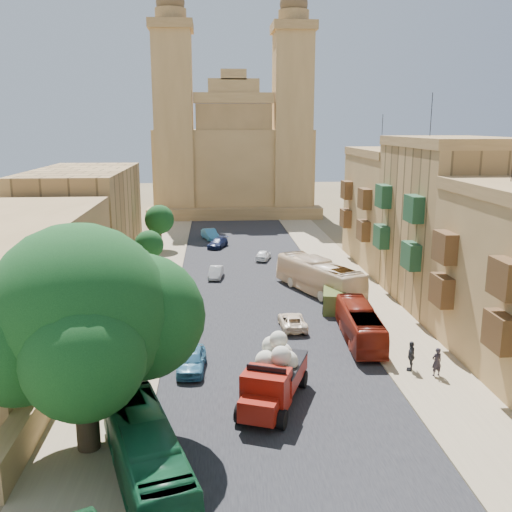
{
  "coord_description": "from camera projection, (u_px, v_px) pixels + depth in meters",
  "views": [
    {
      "loc": [
        -3.55,
        -20.48,
        14.71
      ],
      "look_at": [
        0.0,
        26.0,
        4.0
      ],
      "focal_mm": 40.0,
      "sensor_mm": 36.0,
      "label": 1
    }
  ],
  "objects": [
    {
      "name": "sidewalk_east",
      "position": [
        354.0,
        286.0,
        53.32
      ],
      "size": [
        5.0,
        140.0,
        0.01
      ],
      "primitive_type": "cube",
      "color": "#968262",
      "rests_on": "ground"
    },
    {
      "name": "kerb_west",
      "position": [
        176.0,
        289.0,
        52.08
      ],
      "size": [
        0.25,
        140.0,
        0.12
      ],
      "primitive_type": "cube",
      "color": "#968262",
      "rests_on": "ground"
    },
    {
      "name": "pedestrian_c",
      "position": [
        411.0,
        356.0,
        34.84
      ],
      "size": [
        0.87,
        1.2,
        1.89
      ],
      "primitive_type": "imported",
      "rotation": [
        0.0,
        0.0,
        4.3
      ],
      "color": "#35353A",
      "rests_on": "ground"
    },
    {
      "name": "car_white_b",
      "position": [
        263.0,
        255.0,
        63.68
      ],
      "size": [
        2.22,
        3.55,
        1.13
      ],
      "primitive_type": "imported",
      "rotation": [
        0.0,
        0.0,
        2.85
      ],
      "color": "white",
      "rests_on": "ground"
    },
    {
      "name": "car_dkblue",
      "position": [
        218.0,
        243.0,
        70.08
      ],
      "size": [
        2.97,
        4.29,
        1.15
      ],
      "primitive_type": "imported",
      "rotation": [
        0.0,
        0.0,
        -0.38
      ],
      "color": "#131C40",
      "rests_on": "ground"
    },
    {
      "name": "sidewalk_west",
      "position": [
        149.0,
        291.0,
        51.91
      ],
      "size": [
        5.0,
        140.0,
        0.01
      ],
      "primitive_type": "cube",
      "color": "#968262",
      "rests_on": "ground"
    },
    {
      "name": "car_cream",
      "position": [
        292.0,
        321.0,
        42.21
      ],
      "size": [
        1.9,
        4.01,
        1.11
      ],
      "primitive_type": "imported",
      "rotation": [
        0.0,
        0.0,
        3.16
      ],
      "color": "#FFE6C5",
      "rests_on": "ground"
    },
    {
      "name": "street_tree_c",
      "position": [
        149.0,
        245.0,
        57.03
      ],
      "size": [
        2.93,
        2.93,
        4.5
      ],
      "color": "#362A1B",
      "rests_on": "ground"
    },
    {
      "name": "street_tree_a",
      "position": [
        106.0,
        327.0,
        33.7
      ],
      "size": [
        2.98,
        2.98,
        4.57
      ],
      "color": "#362A1B",
      "rests_on": "ground"
    },
    {
      "name": "pedestrian_a",
      "position": [
        437.0,
        362.0,
        34.08
      ],
      "size": [
        0.73,
        0.55,
        1.79
      ],
      "primitive_type": "imported",
      "rotation": [
        0.0,
        0.0,
        3.35
      ],
      "color": "#252027",
      "rests_on": "ground"
    },
    {
      "name": "ficus_tree",
      "position": [
        82.0,
        320.0,
        25.25
      ],
      "size": [
        10.63,
        9.78,
        10.63
      ],
      "color": "#362A1B",
      "rests_on": "ground"
    },
    {
      "name": "bus_cream_east",
      "position": [
        319.0,
        277.0,
        50.73
      ],
      "size": [
        6.69,
        11.06,
        3.05
      ],
      "primitive_type": "imported",
      "rotation": [
        0.0,
        0.0,
        3.55
      ],
      "color": "beige",
      "rests_on": "ground"
    },
    {
      "name": "car_blue_b",
      "position": [
        210.0,
        234.0,
        75.05
      ],
      "size": [
        2.56,
        4.46,
        1.39
      ],
      "primitive_type": "imported",
      "rotation": [
        0.0,
        0.0,
        0.27
      ],
      "color": "#4297C6",
      "rests_on": "ground"
    },
    {
      "name": "kerb_east",
      "position": [
        327.0,
        286.0,
        53.12
      ],
      "size": [
        0.25,
        140.0,
        0.12
      ],
      "primitive_type": "cube",
      "color": "#968262",
      "rests_on": "ground"
    },
    {
      "name": "ground",
      "position": [
        304.0,
        491.0,
        23.46
      ],
      "size": [
        260.0,
        260.0,
        0.0
      ],
      "primitive_type": "plane",
      "color": "brown"
    },
    {
      "name": "street_tree_d",
      "position": [
        159.0,
        220.0,
        68.55
      ],
      "size": [
        3.52,
        3.52,
        5.41
      ],
      "color": "#362A1B",
      "rests_on": "ground"
    },
    {
      "name": "west_wall",
      "position": [
        92.0,
        318.0,
        41.77
      ],
      "size": [
        1.0,
        40.0,
        1.8
      ],
      "primitive_type": "cube",
      "color": "#A17B48",
      "rests_on": "ground"
    },
    {
      "name": "west_building_mid",
      "position": [
        84.0,
        214.0,
        63.76
      ],
      "size": [
        10.0,
        22.0,
        10.0
      ],
      "primitive_type": "cube",
      "color": "#AB834E",
      "rests_on": "ground"
    },
    {
      "name": "townhouse_d",
      "position": [
        395.0,
        207.0,
        61.16
      ],
      "size": [
        9.0,
        14.0,
        15.9
      ],
      "color": "#A17B48",
      "rests_on": "ground"
    },
    {
      "name": "street_tree_b",
      "position": [
        132.0,
        268.0,
        45.22
      ],
      "size": [
        3.55,
        3.55,
        5.46
      ],
      "color": "#362A1B",
      "rests_on": "ground"
    },
    {
      "name": "car_white_a",
      "position": [
        216.0,
        272.0,
        56.15
      ],
      "size": [
        1.64,
        3.56,
        1.13
      ],
      "primitive_type": "imported",
      "rotation": [
        0.0,
        0.0,
        -0.13
      ],
      "color": "#BCBCBC",
      "rests_on": "ground"
    },
    {
      "name": "townhouse_c",
      "position": [
        448.0,
        221.0,
        47.39
      ],
      "size": [
        9.0,
        14.0,
        17.4
      ],
      "color": "#AB834E",
      "rests_on": "ground"
    },
    {
      "name": "church",
      "position": [
        233.0,
        156.0,
        97.72
      ],
      "size": [
        28.0,
        22.5,
        36.3
      ],
      "color": "#A17B48",
      "rests_on": "ground"
    },
    {
      "name": "red_truck",
      "position": [
        273.0,
        375.0,
        30.5
      ],
      "size": [
        4.54,
        6.86,
        3.8
      ],
      "color": "maroon",
      "rests_on": "ground"
    },
    {
      "name": "car_blue_a",
      "position": [
        192.0,
        360.0,
        34.85
      ],
      "size": [
        1.88,
        4.15,
        1.38
      ],
      "primitive_type": "imported",
      "rotation": [
        0.0,
        0.0,
        -0.06
      ],
      "color": "teal",
      "rests_on": "ground"
    },
    {
      "name": "bus_green_north",
      "position": [
        146.0,
        455.0,
        23.64
      ],
      "size": [
        5.11,
        10.09,
        2.74
      ],
      "primitive_type": "imported",
      "rotation": [
        0.0,
        0.0,
        0.3
      ],
      "color": "#175B34",
      "rests_on": "ground"
    },
    {
      "name": "bus_red_east",
      "position": [
        360.0,
        325.0,
        39.53
      ],
      "size": [
        2.57,
        8.84,
        2.43
      ],
      "primitive_type": "imported",
      "rotation": [
        0.0,
        0.0,
        3.08
      ],
      "color": "maroon",
      "rests_on": "ground"
    },
    {
      "name": "olive_pickup",
      "position": [
        334.0,
        300.0,
        46.51
      ],
      "size": [
        2.56,
        4.35,
        1.68
      ],
      "color": "#4C5B22",
      "rests_on": "ground"
    },
    {
      "name": "road_surface",
      "position": [
        253.0,
        288.0,
        52.61
      ],
      "size": [
        14.0,
        140.0,
        0.01
      ],
      "primitive_type": "cube",
      "color": "black",
      "rests_on": "ground"
    },
    {
      "name": "west_building_low",
      "position": [
        1.0,
        284.0,
        38.68
      ],
      "size": [
        10.0,
        28.0,
        8.4
      ],
      "primitive_type": "cube",
      "color": "olive",
      "rests_on": "ground"
    }
  ]
}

